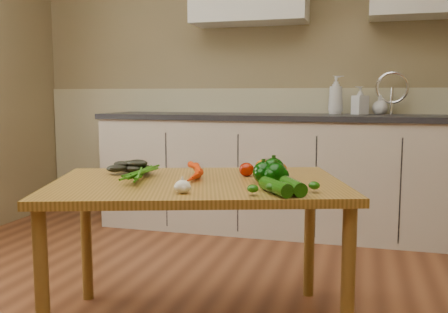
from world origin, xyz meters
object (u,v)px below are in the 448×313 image
at_px(carrot_bunch, 178,172).
at_px(pepper_c, 275,174).
at_px(pepper_b, 273,170).
at_px(zucchini_b, 275,187).
at_px(garlic_bulb, 182,187).
at_px(tomato_a, 247,169).
at_px(zucchini_a, 293,186).
at_px(soap_bottle_b, 360,100).
at_px(pepper_a, 263,173).
at_px(table, 198,198).
at_px(soap_bottle_a, 336,95).
at_px(tomato_c, 279,170).
at_px(leafy_greens, 128,165).
at_px(soap_bottle_c, 380,105).
at_px(tomato_b, 263,167).

distance_m(carrot_bunch, pepper_c, 0.45).
distance_m(pepper_b, zucchini_b, 0.29).
height_order(garlic_bulb, tomato_a, tomato_a).
relative_size(carrot_bunch, zucchini_a, 1.35).
height_order(soap_bottle_b, tomato_a, soap_bottle_b).
distance_m(soap_bottle_b, pepper_a, 1.90).
xyz_separation_m(garlic_bulb, pepper_a, (0.25, 0.30, 0.02)).
bearing_deg(table, pepper_c, -17.85).
relative_size(pepper_b, zucchini_b, 0.53).
distance_m(soap_bottle_a, zucchini_a, 2.07).
bearing_deg(tomato_c, leafy_greens, -170.51).
distance_m(garlic_bulb, pepper_b, 0.46).
bearing_deg(soap_bottle_a, zucchini_a, 170.62).
bearing_deg(leafy_greens, tomato_c, 9.49).
relative_size(garlic_bulb, tomato_c, 0.85).
relative_size(soap_bottle_b, soap_bottle_c, 1.45).
distance_m(carrot_bunch, zucchini_a, 0.57).
distance_m(soap_bottle_b, tomato_a, 1.78).
relative_size(soap_bottle_b, leafy_greens, 1.17).
relative_size(soap_bottle_a, carrot_bunch, 1.25).
bearing_deg(pepper_b, tomato_c, 87.43).
bearing_deg(soap_bottle_c, tomato_c, -85.39).
bearing_deg(tomato_b, tomato_a, -130.33).
xyz_separation_m(soap_bottle_b, tomato_c, (-0.33, -1.65, -0.30)).
height_order(table, pepper_c, pepper_c).
xyz_separation_m(pepper_c, tomato_c, (-0.02, 0.21, -0.01)).
height_order(pepper_c, zucchini_b, pepper_c).
height_order(soap_bottle_c, pepper_c, soap_bottle_c).
height_order(garlic_bulb, tomato_c, tomato_c).
distance_m(soap_bottle_c, pepper_a, 1.97).
bearing_deg(garlic_bulb, pepper_c, 41.58).
height_order(soap_bottle_c, carrot_bunch, soap_bottle_c).
xyz_separation_m(soap_bottle_c, tomato_c, (-0.48, -1.70, -0.27)).
xyz_separation_m(carrot_bunch, pepper_a, (0.39, -0.00, 0.01)).
bearing_deg(carrot_bunch, soap_bottle_a, 54.63).
bearing_deg(pepper_a, pepper_b, 63.43).
bearing_deg(pepper_a, tomato_b, 101.55).
distance_m(table, tomato_c, 0.40).
bearing_deg(table, garlic_bulb, -101.05).
height_order(table, pepper_b, pepper_b).
distance_m(leafy_greens, tomato_c, 0.72).
bearing_deg(zucchini_a, garlic_bulb, -164.79).
height_order(pepper_b, tomato_a, pepper_b).
bearing_deg(zucchini_b, pepper_b, 101.67).
distance_m(table, soap_bottle_a, 1.98).
height_order(leafy_greens, pepper_b, pepper_b).
distance_m(soap_bottle_a, zucchini_b, 2.10).
relative_size(tomato_a, tomato_b, 0.90).
height_order(garlic_bulb, pepper_c, pepper_c).
height_order(garlic_bulb, zucchini_a, zucchini_a).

